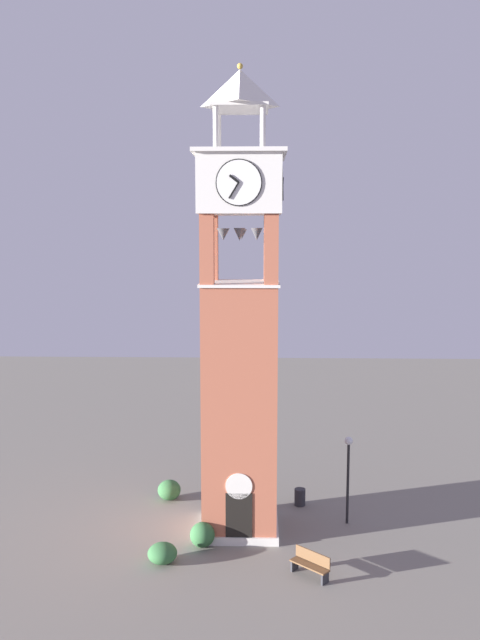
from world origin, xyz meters
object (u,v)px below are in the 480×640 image
object	(u,v)px
park_bench	(311,564)
trash_bin	(300,497)
lamp_post	(348,464)
clock_tower	(240,347)

from	to	relation	value
park_bench	trash_bin	xyz separation A→B (m)	(0.00, 6.57, -0.08)
park_bench	lamp_post	size ratio (longest dim) A/B	0.37
clock_tower	lamp_post	bearing A→B (deg)	8.39
clock_tower	trash_bin	xyz separation A→B (m)	(2.77, 2.59, -7.66)
clock_tower	park_bench	xyz separation A→B (m)	(2.77, -3.97, -7.58)
clock_tower	trash_bin	bearing A→B (deg)	43.10
lamp_post	trash_bin	bearing A→B (deg)	136.35
clock_tower	park_bench	distance (m)	9.00
lamp_post	trash_bin	world-z (taller)	lamp_post
park_bench	clock_tower	bearing A→B (deg)	124.89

